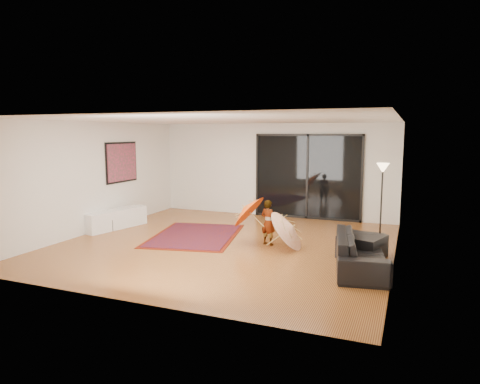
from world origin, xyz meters
The scene contains 17 objects.
floor centered at (0.00, 0.00, 0.00)m, with size 7.00×7.00×0.00m, color #AB6A2F.
ceiling centered at (0.00, 0.00, 2.70)m, with size 7.00×7.00×0.00m, color white.
wall_back centered at (0.00, 3.50, 1.35)m, with size 7.00×7.00×0.00m, color silver.
wall_front centered at (0.00, -3.50, 1.35)m, with size 7.00×7.00×0.00m, color silver.
wall_left centered at (-3.50, 0.00, 1.35)m, with size 7.00×7.00×0.00m, color silver.
wall_right centered at (3.50, 0.00, 1.35)m, with size 7.00×7.00×0.00m, color silver.
sliding_door centered at (1.00, 3.47, 1.20)m, with size 3.06×0.07×2.40m.
painting centered at (-3.46, 1.00, 1.65)m, with size 0.04×1.28×1.08m.
media_console centered at (-3.25, 0.37, 0.24)m, with size 0.44×1.75×0.48m, color white.
speaker centered at (-3.25, 0.12, 0.14)m, with size 0.25×0.25×0.28m, color #424244.
persian_rug centered at (-0.97, 0.41, 0.01)m, with size 2.42×3.00×0.02m.
sofa centered at (2.95, -0.65, 0.32)m, with size 2.16×0.85×0.63m, color black.
ottoman centered at (2.90, 0.08, 0.22)m, with size 0.77×0.77×0.44m, color black.
floor_lamp centered at (3.10, 2.11, 1.36)m, with size 0.30×0.30×1.73m.
child centered at (0.88, 0.30, 0.50)m, with size 0.36×0.24×0.99m, color #999999.
parasol_orange centered at (0.33, 0.25, 0.73)m, with size 0.71×0.89×0.90m.
parasol_white centered at (1.48, 0.15, 0.50)m, with size 0.75×0.97×0.99m.
Camera 1 is at (3.72, -8.40, 2.43)m, focal length 32.00 mm.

